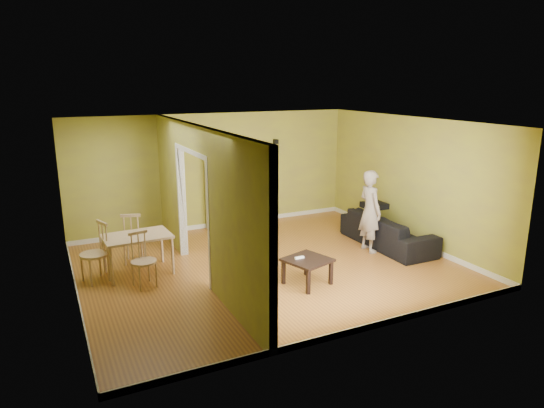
# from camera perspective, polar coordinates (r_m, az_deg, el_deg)

# --- Properties ---
(room_shell) EXTENTS (6.50, 6.50, 6.50)m
(room_shell) POSITION_cam_1_polar(r_m,az_deg,el_deg) (8.55, -0.63, 0.86)
(room_shell) COLOR #B4752F
(room_shell) RESTS_ON ground
(partition) EXTENTS (0.22, 5.50, 2.60)m
(partition) POSITION_cam_1_polar(r_m,az_deg,el_deg) (8.13, -8.31, -0.01)
(partition) COLOR gold
(partition) RESTS_ON ground
(wall_speaker) EXTENTS (0.10, 0.10, 0.10)m
(wall_speaker) POSITION_cam_1_polar(r_m,az_deg,el_deg) (11.47, 0.46, 7.36)
(wall_speaker) COLOR black
(wall_speaker) RESTS_ON room_shell
(sofa) EXTENTS (2.23, 0.97, 0.84)m
(sofa) POSITION_cam_1_polar(r_m,az_deg,el_deg) (10.15, 13.47, -2.51)
(sofa) COLOR black
(sofa) RESTS_ON ground
(person) EXTENTS (0.72, 0.57, 1.91)m
(person) POSITION_cam_1_polar(r_m,az_deg,el_deg) (9.63, 11.50, -0.01)
(person) COLOR slate
(person) RESTS_ON ground
(bookshelf) EXTENTS (0.80, 0.35, 1.90)m
(bookshelf) POSITION_cam_1_polar(r_m,az_deg,el_deg) (11.03, -5.73, 2.01)
(bookshelf) COLOR white
(bookshelf) RESTS_ON ground
(paper_box_navy_a) EXTENTS (0.41, 0.27, 0.21)m
(paper_box_navy_a) POSITION_cam_1_polar(r_m,az_deg,el_deg) (11.09, -5.50, -0.27)
(paper_box_navy_a) COLOR #13194C
(paper_box_navy_a) RESTS_ON bookshelf
(paper_box_teal) EXTENTS (0.45, 0.29, 0.23)m
(paper_box_teal) POSITION_cam_1_polar(r_m,az_deg,el_deg) (10.99, -5.78, 1.63)
(paper_box_teal) COLOR #156055
(paper_box_teal) RESTS_ON bookshelf
(paper_box_navy_b) EXTENTS (0.44, 0.29, 0.23)m
(paper_box_navy_b) POSITION_cam_1_polar(r_m,az_deg,el_deg) (10.92, -5.70, 3.54)
(paper_box_navy_b) COLOR navy
(paper_box_navy_b) RESTS_ON bookshelf
(coffee_table) EXTENTS (0.67, 0.67, 0.44)m
(coffee_table) POSITION_cam_1_polar(r_m,az_deg,el_deg) (8.07, 4.18, -6.91)
(coffee_table) COLOR black
(coffee_table) RESTS_ON ground
(game_controller) EXTENTS (0.16, 0.04, 0.03)m
(game_controller) POSITION_cam_1_polar(r_m,az_deg,el_deg) (8.04, 3.24, -6.32)
(game_controller) COLOR white
(game_controller) RESTS_ON coffee_table
(dining_table) EXTENTS (1.12, 0.75, 0.70)m
(dining_table) POSITION_cam_1_polar(r_m,az_deg,el_deg) (8.72, -15.60, -4.04)
(dining_table) COLOR #D9BA8B
(dining_table) RESTS_ON ground
(chair_left) EXTENTS (0.60, 0.60, 1.02)m
(chair_left) POSITION_cam_1_polar(r_m,az_deg,el_deg) (8.63, -20.21, -5.40)
(chair_left) COLOR tan
(chair_left) RESTS_ON ground
(chair_near) EXTENTS (0.50, 0.50, 0.91)m
(chair_near) POSITION_cam_1_polar(r_m,az_deg,el_deg) (8.21, -14.88, -6.40)
(chair_near) COLOR tan
(chair_near) RESTS_ON ground
(chair_far) EXTENTS (0.57, 0.57, 0.98)m
(chair_far) POSITION_cam_1_polar(r_m,az_deg,el_deg) (9.31, -15.97, -3.75)
(chair_far) COLOR tan
(chair_far) RESTS_ON ground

